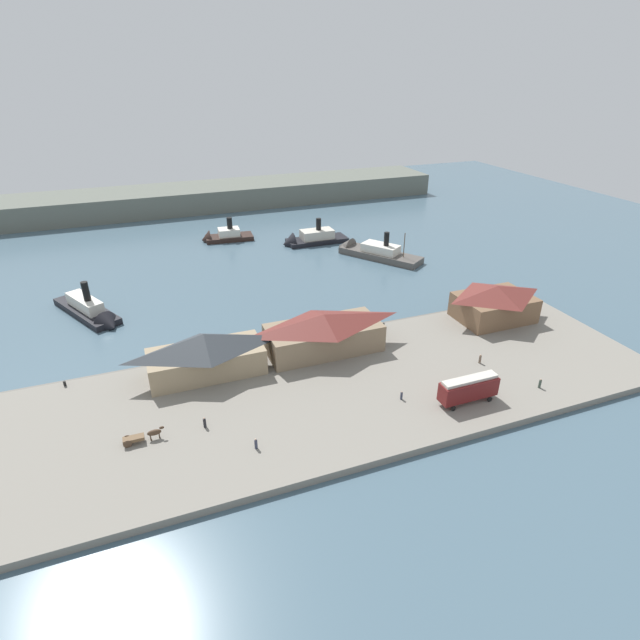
# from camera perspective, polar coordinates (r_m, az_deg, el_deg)

# --- Properties ---
(ground_plane) EXTENTS (320.00, 320.00, 0.00)m
(ground_plane) POSITION_cam_1_polar(r_m,az_deg,el_deg) (103.13, -1.89, -1.47)
(ground_plane) COLOR #476070
(quay_promenade) EXTENTS (110.00, 36.00, 1.20)m
(quay_promenade) POSITION_cam_1_polar(r_m,az_deg,el_deg) (85.35, 3.02, -7.71)
(quay_promenade) COLOR gray
(quay_promenade) RESTS_ON ground
(seawall_edge) EXTENTS (110.00, 0.80, 1.00)m
(seawall_edge) POSITION_cam_1_polar(r_m,az_deg,el_deg) (99.91, -1.21, -2.13)
(seawall_edge) COLOR #666159
(seawall_edge) RESTS_ON ground
(ferry_shed_west_terminal) EXTENTS (19.83, 8.75, 7.72)m
(ferry_shed_west_terminal) POSITION_cam_1_polar(r_m,az_deg,el_deg) (88.07, -12.86, -3.74)
(ferry_shed_west_terminal) COLOR #998466
(ferry_shed_west_terminal) RESTS_ON quay_promenade
(ferry_shed_central_terminal) EXTENTS (21.59, 9.76, 7.39)m
(ferry_shed_central_terminal) POSITION_cam_1_polar(r_m,az_deg,el_deg) (92.97, 0.42, -1.38)
(ferry_shed_central_terminal) COLOR #847056
(ferry_shed_central_terminal) RESTS_ON quay_promenade
(ferry_shed_customs_shed) EXTENTS (15.47, 11.19, 7.47)m
(ferry_shed_customs_shed) POSITION_cam_1_polar(r_m,az_deg,el_deg) (110.71, 19.23, 1.92)
(ferry_shed_customs_shed) COLOR brown
(ferry_shed_customs_shed) RESTS_ON quay_promenade
(street_tram) EXTENTS (9.76, 2.74, 4.48)m
(street_tram) POSITION_cam_1_polar(r_m,az_deg,el_deg) (82.94, 16.53, -7.43)
(street_tram) COLOR maroon
(street_tram) RESTS_ON quay_promenade
(horse_cart) EXTENTS (5.77, 1.32, 1.87)m
(horse_cart) POSITION_cam_1_polar(r_m,az_deg,el_deg) (77.31, -19.58, -12.34)
(horse_cart) COLOR brown
(horse_cart) RESTS_ON quay_promenade
(pedestrian_walking_east) EXTENTS (0.38, 0.38, 1.52)m
(pedestrian_walking_east) POSITION_cam_1_polar(r_m,az_deg,el_deg) (82.26, 9.24, -8.47)
(pedestrian_walking_east) COLOR #33384C
(pedestrian_walking_east) RESTS_ON quay_promenade
(pedestrian_near_east_shed) EXTENTS (0.44, 0.44, 1.77)m
(pedestrian_near_east_shed) POSITION_cam_1_polar(r_m,az_deg,el_deg) (94.78, 17.73, -4.25)
(pedestrian_near_east_shed) COLOR #6B5B4C
(pedestrian_near_east_shed) RESTS_ON quay_promenade
(pedestrian_walking_west) EXTENTS (0.43, 0.43, 1.74)m
(pedestrian_walking_west) POSITION_cam_1_polar(r_m,az_deg,el_deg) (91.42, 23.71, -6.63)
(pedestrian_walking_west) COLOR #3D4C42
(pedestrian_walking_west) RESTS_ON quay_promenade
(pedestrian_near_cart) EXTENTS (0.43, 0.43, 1.73)m
(pedestrian_near_cart) POSITION_cam_1_polar(r_m,az_deg,el_deg) (72.60, -7.29, -13.79)
(pedestrian_near_cart) COLOR #33384C
(pedestrian_near_cart) RESTS_ON quay_promenade
(pedestrian_by_tram) EXTENTS (0.44, 0.44, 1.76)m
(pedestrian_by_tram) POSITION_cam_1_polar(r_m,az_deg,el_deg) (77.50, -12.97, -11.30)
(pedestrian_by_tram) COLOR #232328
(pedestrian_by_tram) RESTS_ON quay_promenade
(mooring_post_center_west) EXTENTS (0.44, 0.44, 0.90)m
(mooring_post_center_west) POSITION_cam_1_polar(r_m,az_deg,el_deg) (103.38, 7.23, -0.57)
(mooring_post_center_west) COLOR black
(mooring_post_center_west) RESTS_ON quay_promenade
(mooring_post_center_east) EXTENTS (0.44, 0.44, 0.90)m
(mooring_post_center_east) POSITION_cam_1_polar(r_m,az_deg,el_deg) (94.62, -27.02, -6.45)
(mooring_post_center_east) COLOR black
(mooring_post_center_east) RESTS_ON quay_promenade
(ferry_approaching_west) EXTENTS (15.14, 22.70, 10.05)m
(ferry_approaching_west) POSITION_cam_1_polar(r_m,az_deg,el_deg) (119.32, -24.46, 0.82)
(ferry_approaching_west) COLOR black
(ferry_approaching_west) RESTS_ON ground
(ferry_approaching_east) EXTENTS (20.25, 7.01, 10.02)m
(ferry_approaching_east) POSITION_cam_1_polar(r_m,az_deg,el_deg) (155.82, -1.28, 9.17)
(ferry_approaching_east) COLOR black
(ferry_approaching_east) RESTS_ON ground
(ferry_moored_east) EXTENTS (16.20, 7.54, 9.27)m
(ferry_moored_east) POSITION_cam_1_polar(r_m,az_deg,el_deg) (161.62, -11.02, 9.30)
(ferry_moored_east) COLOR black
(ferry_moored_east) RESTS_ON ground
(ferry_departing_north) EXTENTS (19.83, 25.29, 10.83)m
(ferry_departing_north) POSITION_cam_1_polar(r_m,az_deg,el_deg) (145.85, 5.74, 7.78)
(ferry_departing_north) COLOR #514C47
(ferry_departing_north) RESTS_ON ground
(far_headland) EXTENTS (180.00, 24.00, 8.00)m
(far_headland) POSITION_cam_1_polar(r_m,az_deg,el_deg) (203.06, -12.49, 13.57)
(far_headland) COLOR #60665B
(far_headland) RESTS_ON ground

